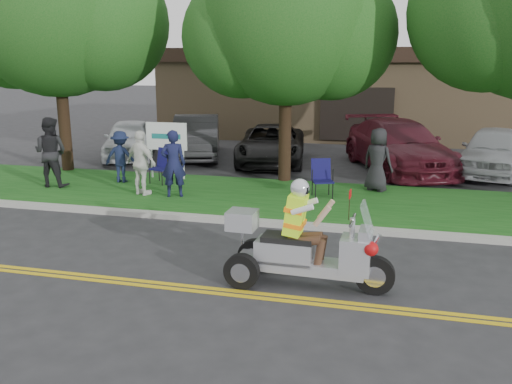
% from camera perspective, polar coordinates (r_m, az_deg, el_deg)
% --- Properties ---
extents(ground, '(120.00, 120.00, 0.00)m').
position_cam_1_polar(ground, '(9.41, -8.73, -8.52)').
color(ground, '#28282B').
rests_on(ground, ground).
extents(centerline_near, '(60.00, 0.10, 0.01)m').
position_cam_1_polar(centerline_near, '(8.92, -10.18, -9.83)').
color(centerline_near, gold).
rests_on(centerline_near, ground).
extents(centerline_far, '(60.00, 0.10, 0.01)m').
position_cam_1_polar(centerline_far, '(9.05, -9.77, -9.44)').
color(centerline_far, gold).
rests_on(centerline_far, ground).
extents(curb, '(60.00, 0.25, 0.12)m').
position_cam_1_polar(curb, '(12.09, -3.17, -2.96)').
color(curb, '#A8A89E').
rests_on(curb, ground).
extents(grass_verge, '(60.00, 4.00, 0.10)m').
position_cam_1_polar(grass_verge, '(14.08, -0.58, -0.52)').
color(grass_verge, '#154A13').
rests_on(grass_verge, ground).
extents(commercial_building, '(18.00, 8.20, 4.00)m').
position_cam_1_polar(commercial_building, '(27.05, 11.18, 10.36)').
color(commercial_building, '#9E7F5B').
rests_on(commercial_building, ground).
extents(tree_left, '(6.62, 5.40, 7.78)m').
position_cam_1_polar(tree_left, '(18.04, -20.17, 17.19)').
color(tree_left, '#332114').
rests_on(tree_left, ground).
extents(tree_mid, '(5.88, 4.80, 7.05)m').
position_cam_1_polar(tree_mid, '(15.52, 3.44, 17.11)').
color(tree_mid, '#332114').
rests_on(tree_mid, ground).
extents(business_sign, '(1.25, 0.06, 1.75)m').
position_cam_1_polar(business_sign, '(16.08, -9.40, 5.48)').
color(business_sign, silver).
rests_on(business_sign, ground).
extents(trike_scooter, '(2.69, 0.91, 1.76)m').
position_cam_1_polar(trike_scooter, '(8.66, 4.75, -6.03)').
color(trike_scooter, black).
rests_on(trike_scooter, ground).
extents(lawn_chair_a, '(0.64, 0.66, 0.98)m').
position_cam_1_polar(lawn_chair_a, '(15.61, -9.80, 2.98)').
color(lawn_chair_a, black).
rests_on(lawn_chair_a, grass_verge).
extents(lawn_chair_b, '(0.66, 0.67, 0.96)m').
position_cam_1_polar(lawn_chair_b, '(13.95, 6.93, 1.74)').
color(lawn_chair_b, black).
rests_on(lawn_chair_b, grass_verge).
extents(spectator_adult_left, '(0.73, 0.59, 1.72)m').
position_cam_1_polar(spectator_adult_left, '(13.91, -8.70, 2.98)').
color(spectator_adult_left, '#15183C').
rests_on(spectator_adult_left, grass_verge).
extents(spectator_adult_mid, '(0.97, 0.78, 1.91)m').
position_cam_1_polar(spectator_adult_mid, '(15.89, -20.81, 3.94)').
color(spectator_adult_mid, black).
rests_on(spectator_adult_mid, grass_verge).
extents(spectator_adult_right, '(1.07, 0.74, 1.68)m').
position_cam_1_polar(spectator_adult_right, '(14.25, -11.98, 3.02)').
color(spectator_adult_right, white).
rests_on(spectator_adult_right, grass_verge).
extents(spectator_chair_a, '(0.98, 0.61, 1.47)m').
position_cam_1_polar(spectator_chair_a, '(15.89, -14.04, 3.62)').
color(spectator_chair_a, '#161F3E').
rests_on(spectator_chair_a, grass_verge).
extents(spectator_chair_b, '(0.98, 0.85, 1.68)m').
position_cam_1_polar(spectator_chair_b, '(14.74, 12.68, 3.35)').
color(spectator_chair_b, black).
rests_on(spectator_chair_b, grass_verge).
extents(parked_car_far_left, '(2.99, 4.41, 1.39)m').
position_cam_1_polar(parked_car_far_left, '(20.34, -13.17, 5.45)').
color(parked_car_far_left, silver).
rests_on(parked_car_far_left, ground).
extents(parked_car_left, '(2.93, 4.88, 1.52)m').
position_cam_1_polar(parked_car_left, '(20.07, -6.30, 5.80)').
color(parked_car_left, '#2A2A2C').
rests_on(parked_car_left, ground).
extents(parked_car_mid, '(2.88, 5.03, 1.32)m').
position_cam_1_polar(parked_car_mid, '(18.79, 1.63, 5.02)').
color(parked_car_mid, black).
rests_on(parked_car_mid, ground).
extents(parked_car_right, '(4.21, 6.01, 1.62)m').
position_cam_1_polar(parked_car_right, '(18.16, 14.78, 4.73)').
color(parked_car_right, '#51131F').
rests_on(parked_car_right, ground).
extents(parked_car_far_right, '(2.95, 4.71, 1.50)m').
position_cam_1_polar(parked_car_far_right, '(18.53, 23.78, 3.99)').
color(parked_car_far_right, '#A9ABB1').
rests_on(parked_car_far_right, ground).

